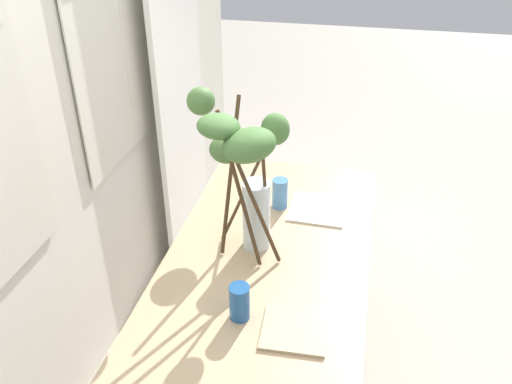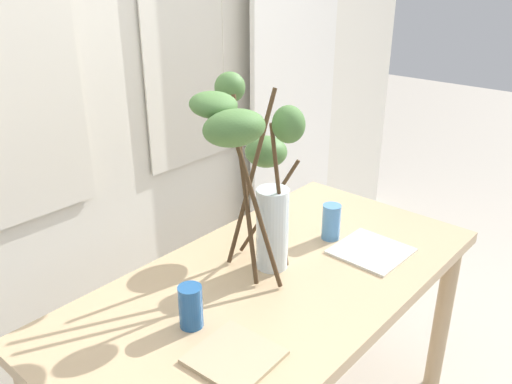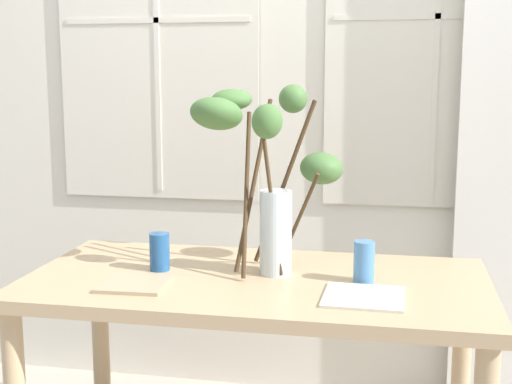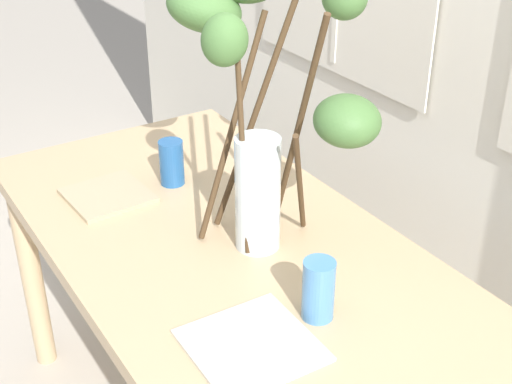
# 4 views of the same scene
# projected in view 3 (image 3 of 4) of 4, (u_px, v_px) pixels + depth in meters

# --- Properties ---
(back_wall_with_windows) EXTENTS (4.60, 0.14, 3.08)m
(back_wall_with_windows) POSITION_uv_depth(u_px,v_px,m) (294.00, 56.00, 3.15)
(back_wall_with_windows) COLOR silver
(back_wall_with_windows) RESTS_ON ground
(dining_table) EXTENTS (1.57, 0.80, 0.78)m
(dining_table) POSITION_uv_depth(u_px,v_px,m) (256.00, 306.00, 2.44)
(dining_table) COLOR tan
(dining_table) RESTS_ON ground
(vase_with_branches) EXTENTS (0.56, 0.42, 0.66)m
(vase_with_branches) POSITION_uv_depth(u_px,v_px,m) (267.00, 162.00, 2.45)
(vase_with_branches) COLOR silver
(vase_with_branches) RESTS_ON dining_table
(drinking_glass_blue_left) EXTENTS (0.07, 0.07, 0.13)m
(drinking_glass_blue_left) POSITION_uv_depth(u_px,v_px,m) (160.00, 252.00, 2.51)
(drinking_glass_blue_left) COLOR #235693
(drinking_glass_blue_left) RESTS_ON dining_table
(drinking_glass_blue_right) EXTENTS (0.07, 0.07, 0.14)m
(drinking_glass_blue_right) POSITION_uv_depth(u_px,v_px,m) (364.00, 262.00, 2.36)
(drinking_glass_blue_right) COLOR #4C84BC
(drinking_glass_blue_right) RESTS_ON dining_table
(plate_square_left) EXTENTS (0.23, 0.23, 0.01)m
(plate_square_left) POSITION_uv_depth(u_px,v_px,m) (135.00, 284.00, 2.33)
(plate_square_left) COLOR tan
(plate_square_left) RESTS_ON dining_table
(plate_square_right) EXTENTS (0.25, 0.25, 0.01)m
(plate_square_right) POSITION_uv_depth(u_px,v_px,m) (364.00, 297.00, 2.20)
(plate_square_right) COLOR silver
(plate_square_right) RESTS_ON dining_table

